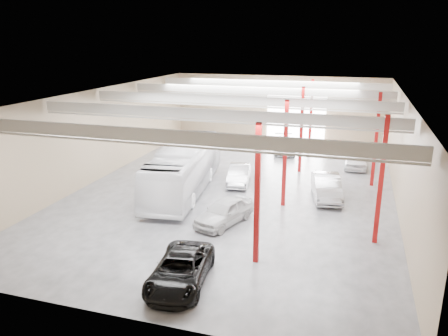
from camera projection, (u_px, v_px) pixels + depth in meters
The scene contains 8 objects.
depot_shell at pixel (240, 122), 30.93m from camera, with size 22.12×32.12×7.06m.
coach_bus at pixel (185, 168), 31.30m from camera, with size 2.92×12.47×3.47m, color white.
black_sedan at pixel (180, 270), 19.55m from camera, with size 2.33×5.05×1.40m, color black.
car_row_a at pixel (224, 212), 25.97m from camera, with size 1.78×4.42×1.51m, color silver.
car_row_b at pixel (239, 174), 33.17m from camera, with size 1.52×4.36×1.44m, color #BBBCC0.
car_row_c at pixel (284, 145), 42.31m from camera, with size 2.03×5.00×1.45m, color slate.
car_right_near at pixel (327, 187), 30.08m from camera, with size 1.76×5.04×1.66m, color #9E9EA3.
car_right_far at pixel (356, 158), 37.46m from camera, with size 1.87×4.65×1.58m, color white.
Camera 1 is at (8.01, -29.09, 10.65)m, focal length 35.00 mm.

